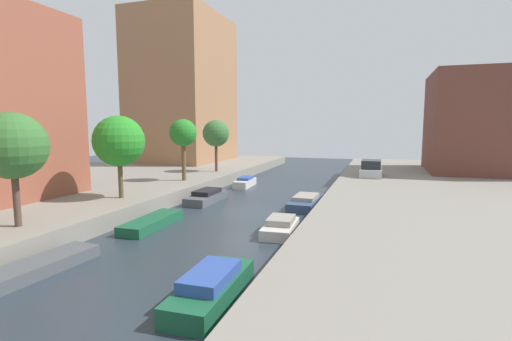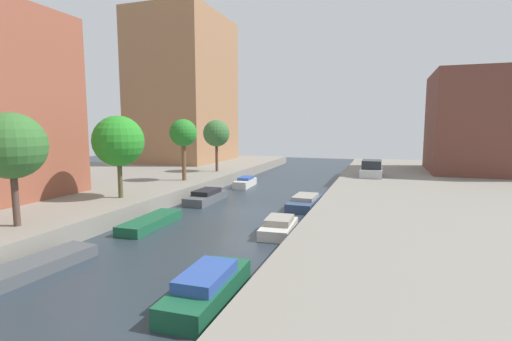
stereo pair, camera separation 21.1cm
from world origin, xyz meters
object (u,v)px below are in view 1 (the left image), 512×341
at_px(moored_boat_right_1, 211,287).
at_px(moored_boat_right_2, 280,227).
at_px(low_block_right, 485,122).
at_px(moored_boat_left_2, 152,222).
at_px(moored_boat_right_3, 306,202).
at_px(parked_car, 371,169).
at_px(street_tree_3, 183,134).
at_px(moored_boat_left_4, 245,182).
at_px(apartment_tower_far, 183,90).
at_px(moored_boat_left_1, 39,266).
at_px(street_tree_2, 119,141).
at_px(street_tree_4, 216,134).
at_px(street_tree_1, 12,146).
at_px(moored_boat_left_3, 207,197).

height_order(moored_boat_right_1, moored_boat_right_2, moored_boat_right_1).
bearing_deg(low_block_right, moored_boat_left_2, -131.05).
bearing_deg(moored_boat_right_3, parked_car, 68.72).
height_order(street_tree_3, moored_boat_right_2, street_tree_3).
xyz_separation_m(street_tree_3, moored_boat_left_4, (3.91, 4.22, -4.51)).
xyz_separation_m(apartment_tower_far, moored_boat_left_4, (12.76, -11.67, -9.79)).
xyz_separation_m(moored_boat_left_1, moored_boat_left_2, (0.35, 6.88, 0.02)).
distance_m(street_tree_2, street_tree_4, 14.57).
distance_m(street_tree_3, moored_boat_left_2, 11.89).
xyz_separation_m(street_tree_1, moored_boat_right_1, (10.61, -1.94, -4.23)).
height_order(low_block_right, parked_car, low_block_right).
distance_m(moored_boat_left_2, moored_boat_left_3, 7.11).
xyz_separation_m(low_block_right, moored_boat_right_2, (-14.33, -23.54, -5.51)).
height_order(apartment_tower_far, moored_boat_left_1, apartment_tower_far).
bearing_deg(moored_boat_left_2, apartment_tower_far, 115.70).
height_order(street_tree_4, moored_boat_left_2, street_tree_4).
relative_size(apartment_tower_far, street_tree_1, 3.54).
relative_size(parked_car, moored_boat_left_2, 0.90).
relative_size(moored_boat_right_1, moored_boat_right_2, 1.31).
bearing_deg(moored_boat_right_2, street_tree_3, 139.44).
bearing_deg(apartment_tower_far, street_tree_2, -69.71).
distance_m(parked_car, moored_boat_left_2, 21.23).
bearing_deg(moored_boat_left_2, street_tree_2, 149.13).
bearing_deg(street_tree_3, street_tree_2, -90.00).
bearing_deg(street_tree_3, moored_boat_right_2, -40.56).
xyz_separation_m(street_tree_1, street_tree_3, (-0.00, 15.20, 0.24)).
xyz_separation_m(moored_boat_left_1, moored_boat_right_1, (7.21, 0.03, 0.19)).
bearing_deg(moored_boat_left_1, moored_boat_right_3, 62.95).
bearing_deg(moored_boat_left_3, moored_boat_left_4, 87.75).
height_order(moored_boat_left_1, moored_boat_left_3, moored_boat_left_3).
height_order(street_tree_1, moored_boat_right_3, street_tree_1).
distance_m(street_tree_3, moored_boat_right_1, 20.65).
xyz_separation_m(street_tree_4, parked_car, (14.87, 1.22, -3.17)).
distance_m(moored_boat_left_3, moored_boat_left_4, 7.40).
height_order(moored_boat_left_4, moored_boat_right_2, moored_boat_left_4).
distance_m(street_tree_3, parked_car, 17.08).
xyz_separation_m(apartment_tower_far, street_tree_4, (8.85, -9.37, -5.40)).
height_order(apartment_tower_far, moored_boat_left_3, apartment_tower_far).
xyz_separation_m(street_tree_3, street_tree_4, (0.00, 6.52, -0.12)).
distance_m(street_tree_1, moored_boat_left_2, 7.59).
height_order(street_tree_3, moored_boat_right_3, street_tree_3).
xyz_separation_m(apartment_tower_far, parked_car, (23.72, -8.14, -8.57)).
height_order(street_tree_2, moored_boat_left_3, street_tree_2).
bearing_deg(street_tree_1, street_tree_3, 90.00).
bearing_deg(moored_boat_left_4, moored_boat_left_3, -92.25).
bearing_deg(moored_boat_left_4, street_tree_3, -132.81).
distance_m(street_tree_4, moored_boat_left_1, 24.36).
bearing_deg(street_tree_3, low_block_right, 29.59).
bearing_deg(moored_boat_right_2, moored_boat_right_3, 89.80).
bearing_deg(moored_boat_right_2, moored_boat_left_4, 117.16).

